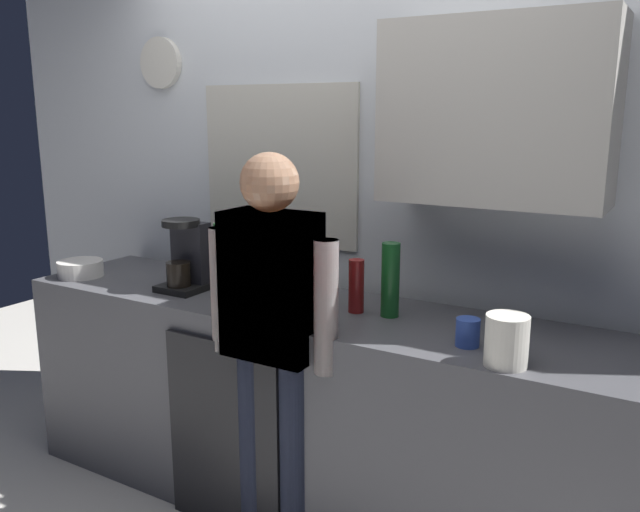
{
  "coord_description": "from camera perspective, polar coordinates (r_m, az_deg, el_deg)",
  "views": [
    {
      "loc": [
        1.37,
        -1.95,
        1.74
      ],
      "look_at": [
        0.07,
        0.25,
        1.17
      ],
      "focal_mm": 36.64,
      "sensor_mm": 36.0,
      "label": 1
    }
  ],
  "objects": [
    {
      "name": "kitchen_counter",
      "position": [
        2.93,
        -0.63,
        -13.24
      ],
      "size": [
        2.83,
        0.64,
        0.94
      ],
      "primitive_type": "cube",
      "color": "#4C4C51",
      "rests_on": "ground_plane"
    },
    {
      "name": "dishwasher_panel",
      "position": [
        2.83,
        -8.48,
        -15.43
      ],
      "size": [
        0.56,
        0.02,
        0.84
      ],
      "primitive_type": "cube",
      "color": "black",
      "rests_on": "ground_plane"
    },
    {
      "name": "back_wall_assembly",
      "position": [
        2.98,
        4.67,
        5.17
      ],
      "size": [
        4.43,
        0.42,
        2.6
      ],
      "color": "silver",
      "rests_on": "ground_plane"
    },
    {
      "name": "coffee_maker",
      "position": [
        3.05,
        -11.58,
        -0.19
      ],
      "size": [
        0.2,
        0.2,
        0.33
      ],
      "color": "black",
      "rests_on": "kitchen_counter"
    },
    {
      "name": "bottle_green_wine",
      "position": [
        2.61,
        6.17,
        -2.09
      ],
      "size": [
        0.07,
        0.07,
        0.3
      ],
      "primitive_type": "cylinder",
      "color": "#195923",
      "rests_on": "kitchen_counter"
    },
    {
      "name": "bottle_red_vinegar",
      "position": [
        2.66,
        3.19,
        -2.63
      ],
      "size": [
        0.06,
        0.06,
        0.22
      ],
      "primitive_type": "cylinder",
      "color": "maroon",
      "rests_on": "kitchen_counter"
    },
    {
      "name": "bottle_clear_soda",
      "position": [
        3.19,
        -8.44,
        0.37
      ],
      "size": [
        0.09,
        0.09,
        0.28
      ],
      "primitive_type": "cylinder",
      "color": "#2D8C33",
      "rests_on": "kitchen_counter"
    },
    {
      "name": "bottle_dark_sauce",
      "position": [
        3.0,
        -7.84,
        -1.38
      ],
      "size": [
        0.06,
        0.06,
        0.18
      ],
      "primitive_type": "cylinder",
      "color": "black",
      "rests_on": "kitchen_counter"
    },
    {
      "name": "bottle_olive_oil",
      "position": [
        2.78,
        -3.97,
        -1.65
      ],
      "size": [
        0.06,
        0.06,
        0.25
      ],
      "primitive_type": "cylinder",
      "color": "olive",
      "rests_on": "kitchen_counter"
    },
    {
      "name": "cup_blue_mug",
      "position": [
        2.35,
        12.78,
        -6.52
      ],
      "size": [
        0.08,
        0.08,
        0.1
      ],
      "primitive_type": "cylinder",
      "color": "#3351B2",
      "rests_on": "kitchen_counter"
    },
    {
      "name": "mixing_bowl",
      "position": [
        3.46,
        -20.19,
        -1.04
      ],
      "size": [
        0.22,
        0.22,
        0.08
      ],
      "primitive_type": "cylinder",
      "color": "white",
      "rests_on": "kitchen_counter"
    },
    {
      "name": "dish_soap",
      "position": [
        2.94,
        -5.39,
        -1.81
      ],
      "size": [
        0.06,
        0.06,
        0.18
      ],
      "color": "yellow",
      "rests_on": "kitchen_counter"
    },
    {
      "name": "storage_canister",
      "position": [
        2.2,
        15.99,
        -7.13
      ],
      "size": [
        0.14,
        0.14,
        0.17
      ],
      "primitive_type": "cylinder",
      "color": "silver",
      "rests_on": "kitchen_counter"
    },
    {
      "name": "person_at_sink",
      "position": [
        2.51,
        -4.23,
        -5.92
      ],
      "size": [
        0.57,
        0.22,
        1.6
      ],
      "rotation": [
        0.0,
        0.0,
        -0.09
      ],
      "color": "#3F4766",
      "rests_on": "ground_plane"
    },
    {
      "name": "person_guest",
      "position": [
        2.51,
        -4.23,
        -5.92
      ],
      "size": [
        0.57,
        0.22,
        1.6
      ],
      "rotation": [
        0.0,
        0.0,
        3.28
      ],
      "color": "#3F4766",
      "rests_on": "ground_plane"
    }
  ]
}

